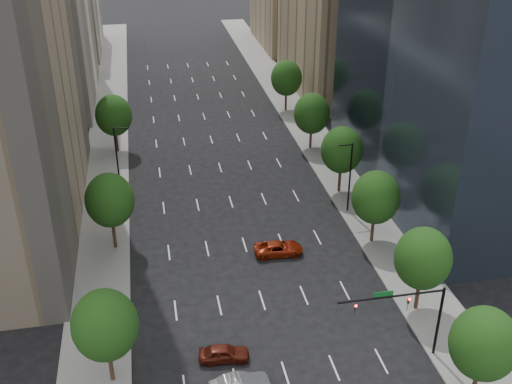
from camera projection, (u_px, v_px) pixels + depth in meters
sidewalk_left at (104, 213)px, 74.34m from camera, size 6.00×200.00×0.15m
sidewalk_right at (350, 190)px, 79.42m from camera, size 6.00×200.00×0.15m
filler_left at (64, 10)px, 134.49m from camera, size 14.00×26.00×18.00m
parking_tan_right at (335, 7)px, 108.65m from camera, size 14.00×30.00×30.00m
filler_right at (291, 9)px, 140.56m from camera, size 14.00×26.00×16.00m
tree_right_0 at (484, 344)px, 46.33m from camera, size 5.20×5.20×8.39m
tree_right_1 at (423, 258)px, 55.70m from camera, size 5.20×5.20×8.75m
tree_right_2 at (376, 197)px, 66.17m from camera, size 5.20×5.20×8.61m
tree_right_3 at (342, 150)px, 76.44m from camera, size 5.20×5.20×8.89m
tree_right_4 at (312, 114)px, 88.78m from camera, size 5.20×5.20×8.46m
tree_right_5 at (286, 78)px, 102.52m from camera, size 5.20×5.20×8.75m
tree_left_0 at (105, 325)px, 47.64m from camera, size 5.20×5.20×8.75m
tree_left_1 at (110, 200)px, 64.88m from camera, size 5.20×5.20×8.97m
tree_left_2 at (114, 115)px, 87.56m from camera, size 5.20×5.20×8.68m
streetlight_rn at (350, 176)px, 72.50m from camera, size 1.70×0.20×9.00m
streetlight_ln at (118, 158)px, 76.77m from camera, size 1.70×0.20×9.00m
traffic_signal at (413, 310)px, 50.19m from camera, size 9.12×0.40×7.38m
car_maroon at (224, 353)px, 52.08m from camera, size 4.45×2.16×1.46m
car_red_far at (278, 248)px, 66.27m from camera, size 5.36×2.66×1.46m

